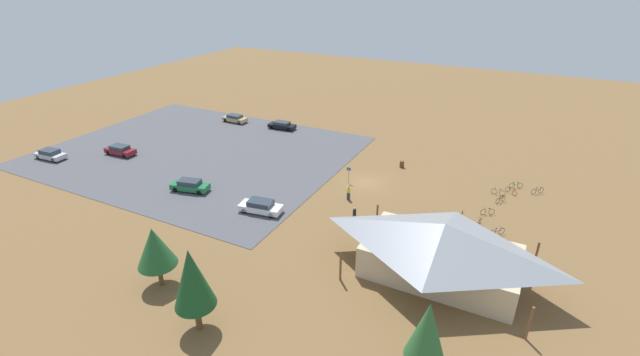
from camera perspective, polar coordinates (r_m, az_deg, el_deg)
ground at (r=55.63m, az=6.15°, el=-0.60°), size 160.00×160.00×0.00m
parking_lot_asphalt at (r=67.33m, az=-15.69°, el=3.38°), size 43.30×34.60×0.05m
bike_pavilion at (r=39.24m, az=15.69°, el=-8.76°), size 15.30×9.42×5.28m
trash_bin at (r=60.49m, az=10.70°, el=1.79°), size 0.60×0.60×0.90m
lot_sign at (r=54.84m, az=3.78°, el=0.73°), size 0.56×0.08×2.20m
pine_far_west at (r=32.95m, az=-16.45°, el=-12.54°), size 3.06×3.06×7.14m
pine_mideast at (r=38.70m, az=-20.86°, el=-8.47°), size 3.28×3.28×5.66m
pine_east at (r=29.48m, az=13.86°, el=-18.88°), size 2.60×2.60×6.35m
bicycle_silver_lone_west at (r=56.39m, az=22.34°, el=-1.72°), size 1.66×0.48×0.88m
bicycle_black_yard_left at (r=54.70m, az=22.62°, el=-2.62°), size 0.90×1.48×0.84m
bicycle_blue_yard_front at (r=48.04m, az=22.23°, el=-6.57°), size 1.30×1.37×0.89m
bicycle_white_edge_south at (r=49.07m, az=20.14°, el=-5.55°), size 0.48×1.65×0.75m
bicycle_yellow_by_bin at (r=51.51m, az=21.12°, el=-4.15°), size 1.44×0.89×0.82m
bicycle_purple_yard_center at (r=58.66m, az=26.64°, el=-1.50°), size 1.33×1.33×0.86m
bicycle_red_trailside at (r=57.33m, az=23.79°, el=-1.57°), size 1.38×1.16×0.78m
bicycle_orange_edge_north at (r=49.80m, az=18.17°, el=-4.72°), size 0.48×1.76×0.87m
bicycle_green_back_row at (r=59.06m, az=24.33°, el=-0.88°), size 1.52×0.79×0.85m
car_silver_end_stall at (r=72.93m, az=-31.90°, el=2.67°), size 4.66×2.21×1.41m
car_white_inner_stall at (r=48.76m, az=-7.80°, el=-3.71°), size 5.02×2.58×1.44m
car_black_far_end at (r=74.32m, az=-5.02°, el=6.92°), size 4.74×2.10×1.29m
car_green_front_row at (r=55.21m, az=-16.70°, el=-0.94°), size 4.91×2.73×1.44m
car_maroon_aisle_side at (r=69.78m, az=-24.76°, el=3.35°), size 4.67×2.04×1.41m
car_tan_by_curb at (r=79.00m, az=-11.12°, el=7.69°), size 4.44×1.87×1.33m
visitor_by_pavilion at (r=46.75m, az=4.54°, el=-4.74°), size 0.40×0.36×1.70m
visitor_crossing_yard at (r=50.95m, az=3.77°, el=-1.87°), size 0.36×0.36×1.85m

